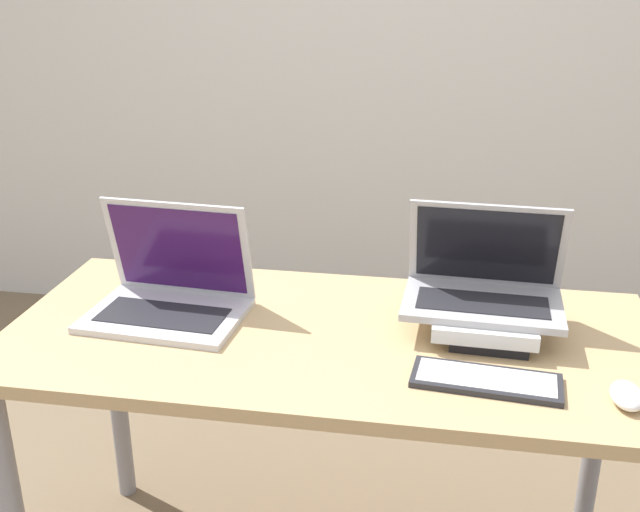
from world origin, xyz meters
TOP-DOWN VIEW (x-y plane):
  - wall_back at (0.00, 1.93)m, footprint 8.00×0.05m
  - desk at (0.00, 0.33)m, footprint 1.44×0.66m
  - laptop_left at (-0.38, 0.37)m, footprint 0.37×0.28m
  - book_stack at (0.34, 0.40)m, footprint 0.23×0.26m
  - laptop_on_books at (0.33, 0.42)m, footprint 0.35×0.23m
  - wireless_keyboard at (0.34, 0.17)m, footprint 0.30×0.14m
  - mouse at (0.59, 0.14)m, footprint 0.06×0.10m

SIDE VIEW (x-z plane):
  - desk at x=0.00m, z-range 0.28..1.01m
  - wireless_keyboard at x=0.34m, z-range 0.73..0.75m
  - mouse at x=0.59m, z-range 0.73..0.77m
  - book_stack at x=0.34m, z-range 0.74..0.79m
  - laptop_left at x=-0.38m, z-range 0.66..0.91m
  - laptop_on_books at x=0.33m, z-range 0.72..0.95m
  - wall_back at x=0.00m, z-range 0.00..2.70m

